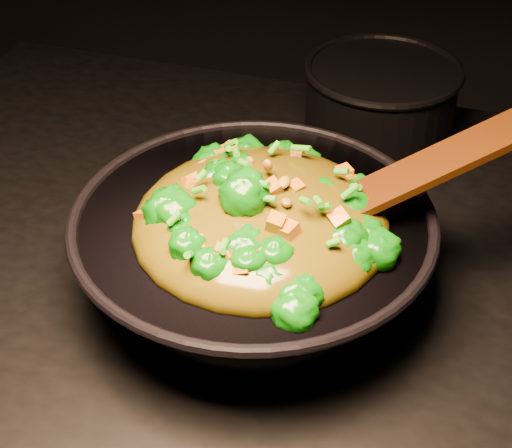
% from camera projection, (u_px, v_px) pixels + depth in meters
% --- Properties ---
extents(wok, '(0.37, 0.37, 0.10)m').
position_uv_depth(wok, '(253.00, 256.00, 0.81)').
color(wok, black).
rests_on(wok, stovetop).
extents(stir_fry, '(0.32, 0.32, 0.09)m').
position_uv_depth(stir_fry, '(261.00, 192.00, 0.74)').
color(stir_fry, '#0D6307').
rests_on(stir_fry, wok).
extents(spatula, '(0.27, 0.19, 0.12)m').
position_uv_depth(spatula, '(416.00, 174.00, 0.75)').
color(spatula, '#341008').
rests_on(spatula, wok).
extents(back_pot, '(0.22, 0.22, 0.11)m').
position_uv_depth(back_pot, '(380.00, 104.00, 1.05)').
color(back_pot, black).
rests_on(back_pot, stovetop).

